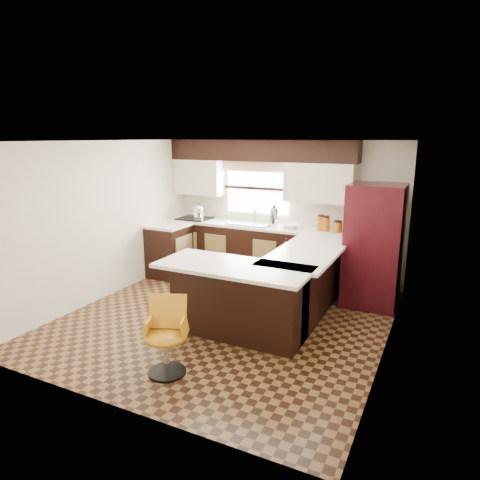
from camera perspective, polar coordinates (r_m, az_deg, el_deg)
The scene contains 30 objects.
floor at distance 6.02m, azimuth -1.93°, elevation -10.43°, with size 4.40×4.40×0.00m, color #49301A.
ceiling at distance 5.50m, azimuth -2.13°, elevation 13.05°, with size 4.40×4.40×0.00m, color silver.
wall_back at distance 7.61m, azimuth 5.82°, elevation 4.08°, with size 4.40×4.40×0.00m, color beige.
wall_front at distance 3.92m, azimuth -17.46°, elevation -5.72°, with size 4.40×4.40×0.00m, color beige.
wall_left at distance 6.87m, azimuth -17.69°, elevation 2.45°, with size 4.40×4.40×0.00m, color beige.
wall_right at distance 5.03m, azimuth 19.58°, elevation -1.63°, with size 4.40×4.40×0.00m, color beige.
base_cab_back at distance 7.67m, azimuth 1.75°, elevation -1.53°, with size 3.30×0.60×0.90m, color black.
base_cab_left at distance 7.78m, azimuth -9.35°, elevation -1.48°, with size 0.60×0.70×0.90m, color black.
counter_back at distance 7.56m, azimuth 1.78°, elevation 1.93°, with size 3.30×0.60×0.04m, color silver.
counter_left at distance 7.67m, azimuth -9.49°, elevation 1.92°, with size 0.60×0.70×0.04m, color silver.
soffit at distance 7.50m, azimuth 2.61°, elevation 11.83°, with size 3.40×0.35×0.36m, color black.
upper_cab_left at distance 8.10m, azimuth -5.45°, elevation 8.37°, with size 0.94×0.35×0.64m, color beige.
upper_cab_right at distance 7.17m, azimuth 10.57°, elevation 7.52°, with size 1.14×0.35×0.64m, color beige.
window_pane at distance 7.73m, azimuth 2.34°, elevation 6.90°, with size 1.20×0.02×0.90m, color white.
valance at distance 7.66m, azimuth 2.24°, elevation 9.77°, with size 1.30×0.06×0.18m, color #D19B93.
sink at distance 7.56m, azimuth 1.37°, elevation 2.22°, with size 0.75×0.45×0.03m, color #B2B2B7.
dishwasher at distance 7.07m, azimuth 8.19°, elevation -3.14°, with size 0.58×0.03×0.78m, color black.
cooktop at distance 8.10m, azimuth -6.05°, elevation 2.90°, with size 0.58×0.50×0.03m, color black.
peninsula_long at distance 6.07m, azimuth 8.42°, elevation -5.81°, with size 0.60×1.95×0.90m, color black.
peninsula_return at distance 5.40m, azimuth -0.19°, elevation -8.16°, with size 1.65×0.60×0.90m, color black.
counter_pen_long at distance 5.92m, azimuth 9.04°, elevation -1.56°, with size 0.84×1.95×0.04m, color silver.
counter_pen_return at distance 5.18m, azimuth -0.83°, elevation -3.59°, with size 1.89×0.84×0.04m, color silver.
refrigerator at distance 6.54m, azimuth 17.41°, elevation -0.74°, with size 0.77×0.74×1.80m, color #33080E.
bar_chair at distance 4.64m, azimuth -9.89°, elevation -12.71°, with size 0.44×0.44×0.82m, color orange, non-canonical shape.
kettle at distance 8.02m, azimuth -5.54°, elevation 3.95°, with size 0.21×0.21×0.29m, color silver, non-canonical shape.
percolator at distance 7.37m, azimuth 4.55°, elevation 3.08°, with size 0.15×0.15×0.33m, color silver.
mixing_bowl at distance 7.30m, azimuth 6.71°, elevation 1.87°, with size 0.28×0.28×0.07m, color white.
canister_large at distance 7.15m, azimuth 10.70°, elevation 2.17°, with size 0.12×0.12×0.24m, color #9A540E.
canister_med at distance 7.13m, azimuth 11.36°, elevation 2.06°, with size 0.13×0.13×0.23m, color #9A540E.
canister_small at distance 7.09m, azimuth 12.88°, elevation 1.67°, with size 0.14×0.14×0.17m, color #9A540E.
Camera 1 is at (2.60, -4.84, 2.46)m, focal length 32.00 mm.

